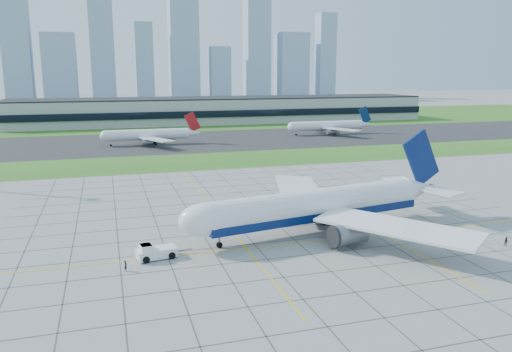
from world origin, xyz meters
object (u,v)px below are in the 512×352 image
Objects in this scene: airliner at (318,206)px; distant_jet_1 at (149,135)px; pushback_tug at (155,252)px; crew_far at (506,242)px; crew_near at (126,266)px; distant_jet_2 at (328,126)px.

airliner reaches higher than distant_jet_1.
pushback_tug is 5.74× the size of crew_far.
pushback_tug is at bearing -166.61° from crew_far.
pushback_tug is at bearing -94.61° from distant_jet_1.
crew_near is at bearing -96.42° from distant_jet_1.
distant_jet_1 is 0.97× the size of distant_jet_2.
crew_far is (66.80, -7.96, -0.03)m from crew_near.
distant_jet_1 is at bearing -172.39° from distant_jet_2.
crew_far is at bearing -71.61° from distant_jet_1.
crew_near is 0.04× the size of distant_jet_2.
distant_jet_2 is (70.13, 146.42, -0.74)m from airliner.
distant_jet_1 is (-21.12, 134.22, -0.74)m from airliner.
distant_jet_2 is (102.53, 152.19, 3.29)m from pushback_tug.
crew_near is 1.04× the size of crew_far.
crew_near is at bearing -149.89° from pushback_tug.
crew_far is at bearing -72.84° from crew_near.
airliner is 38.89m from crew_near.
airliner reaches higher than crew_near.
airliner is at bearing -0.09° from pushback_tug.
distant_jet_1 is (11.28, 140.00, 3.29)m from pushback_tug.
pushback_tug is 183.53m from distant_jet_2.
crew_far is (29.46, -17.94, -4.37)m from airliner.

